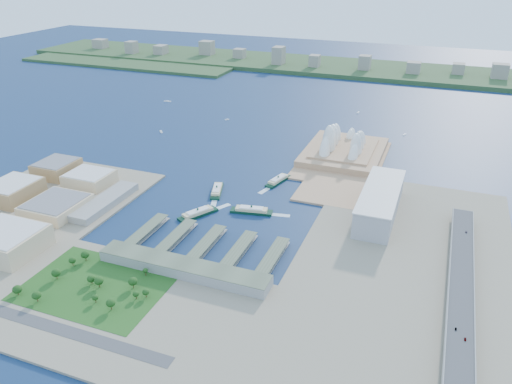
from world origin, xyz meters
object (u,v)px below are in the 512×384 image
at_px(ferry_b, 278,179).
at_px(car_a, 465,339).
at_px(ferry_c, 198,212).
at_px(car_b, 456,329).
at_px(ferry_a, 217,189).
at_px(opera_house, 345,139).
at_px(car_c, 466,232).
at_px(toaster_building, 380,202).
at_px(ferry_d, 251,209).

distance_m(ferry_b, car_a, 394.42).
relative_size(ferry_c, car_a, 14.03).
bearing_deg(car_b, ferry_a, -31.83).
bearing_deg(opera_house, ferry_b, -116.42).
bearing_deg(ferry_a, car_a, -50.64).
bearing_deg(ferry_b, ferry_c, -100.76).
xyz_separation_m(ferry_b, car_c, (270.74, -87.14, 10.37)).
relative_size(toaster_building, car_a, 37.69).
distance_m(ferry_b, car_b, 380.77).
bearing_deg(ferry_c, toaster_building, -129.75).
distance_m(opera_house, ferry_c, 319.06).
distance_m(toaster_building, car_b, 241.93).
bearing_deg(car_c, ferry_a, -3.40).
bearing_deg(car_c, opera_house, -49.32).
bearing_deg(opera_house, ferry_c, -115.76).
height_order(toaster_building, ferry_d, toaster_building).
bearing_deg(toaster_building, ferry_b, 161.02).
relative_size(ferry_d, car_b, 14.75).
bearing_deg(car_b, opera_house, -65.53).
height_order(ferry_b, car_b, car_b).
height_order(toaster_building, ferry_c, toaster_building).
xyz_separation_m(ferry_b, ferry_d, (-1.93, -108.16, 0.27)).
relative_size(car_a, car_b, 1.05).
xyz_separation_m(car_a, car_c, (0.00, 199.49, -0.02)).
relative_size(ferry_d, car_a, 13.98).
relative_size(opera_house, toaster_building, 1.16).
xyz_separation_m(opera_house, car_a, (199.00, -431.01, -16.45)).
xyz_separation_m(toaster_building, car_b, (101.00, -219.78, -5.01)).
distance_m(ferry_a, ferry_b, 99.21).
distance_m(opera_house, car_a, 475.02).
relative_size(toaster_building, ferry_b, 2.84).
distance_m(car_a, car_b, 13.79).
bearing_deg(opera_house, ferry_a, -124.52).
bearing_deg(toaster_building, car_b, -65.32).
distance_m(ferry_c, car_c, 341.78).
bearing_deg(toaster_building, ferry_c, -159.27).
distance_m(ferry_a, ferry_d, 82.67).
height_order(car_a, car_c, car_a).
relative_size(ferry_a, car_b, 14.06).
relative_size(ferry_c, car_c, 12.22).
bearing_deg(car_c, ferry_c, 9.24).
bearing_deg(car_b, toaster_building, -65.32).
height_order(ferry_b, car_c, car_c).
xyz_separation_m(ferry_c, car_b, (329.20, -133.42, 10.04)).
distance_m(ferry_b, ferry_c, 156.76).
distance_m(opera_house, ferry_d, 264.41).
xyz_separation_m(ferry_c, car_c, (337.20, 54.84, 10.08)).
height_order(opera_house, ferry_b, opera_house).
bearing_deg(car_a, opera_house, 114.78).
relative_size(toaster_building, car_c, 32.83).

